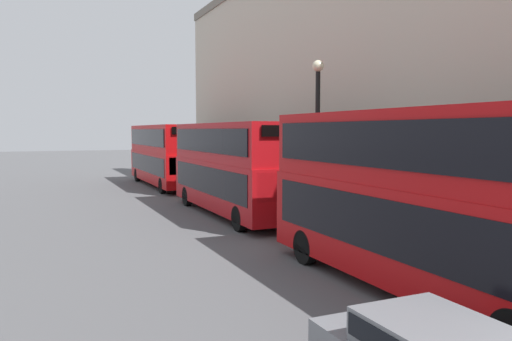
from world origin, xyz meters
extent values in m
cube|color=#B20C0F|center=(1.60, 6.30, 1.49)|extent=(2.55, 10.24, 2.28)
cube|color=#B20C0F|center=(1.60, 6.30, 3.51)|extent=(2.50, 10.04, 1.77)
cube|color=black|center=(1.60, 6.30, 1.76)|extent=(2.59, 9.42, 1.27)
cube|color=black|center=(1.60, 6.30, 3.60)|extent=(2.59, 9.42, 1.06)
cylinder|color=black|center=(0.48, 9.82, 0.50)|extent=(0.30, 1.00, 1.00)
cylinder|color=black|center=(2.73, 9.82, 0.50)|extent=(0.30, 1.00, 1.00)
cube|color=#A80F14|center=(1.60, 18.58, 1.43)|extent=(2.55, 10.38, 2.16)
cube|color=#A80F14|center=(1.60, 18.58, 3.37)|extent=(2.50, 10.17, 1.73)
cube|color=black|center=(1.60, 18.58, 1.69)|extent=(2.59, 9.55, 1.21)
cube|color=black|center=(1.60, 18.58, 3.46)|extent=(2.59, 9.55, 1.04)
cube|color=black|center=(1.60, 13.42, 1.86)|extent=(2.17, 0.06, 1.08)
cube|color=black|center=(1.60, 13.42, 3.89)|extent=(1.78, 0.06, 0.42)
cylinder|color=black|center=(0.48, 14.99, 0.50)|extent=(0.30, 1.00, 1.00)
cylinder|color=black|center=(2.73, 14.99, 0.50)|extent=(0.30, 1.00, 1.00)
cylinder|color=black|center=(0.48, 22.17, 0.50)|extent=(0.30, 1.00, 1.00)
cylinder|color=black|center=(2.73, 22.17, 0.50)|extent=(0.30, 1.00, 1.00)
cube|color=#B20C0F|center=(1.60, 31.74, 1.38)|extent=(2.55, 11.40, 2.07)
cube|color=#B20C0F|center=(1.60, 31.74, 3.35)|extent=(2.50, 11.17, 1.85)
cube|color=black|center=(1.60, 31.74, 1.63)|extent=(2.59, 10.49, 1.16)
cube|color=black|center=(1.60, 31.74, 3.44)|extent=(2.59, 10.49, 1.11)
cube|color=black|center=(1.60, 26.07, 1.80)|extent=(2.17, 0.06, 1.03)
cube|color=black|center=(1.60, 26.07, 3.90)|extent=(1.78, 0.06, 0.45)
cylinder|color=black|center=(0.48, 27.64, 0.50)|extent=(0.30, 1.00, 1.00)
cylinder|color=black|center=(2.73, 27.64, 0.50)|extent=(0.30, 1.00, 1.00)
cylinder|color=black|center=(0.48, 35.84, 0.50)|extent=(0.30, 1.00, 1.00)
cylinder|color=black|center=(2.73, 35.84, 0.50)|extent=(0.30, 1.00, 1.00)
cylinder|color=black|center=(3.22, 13.77, 3.06)|extent=(0.18, 0.18, 6.13)
sphere|color=beige|center=(3.22, 13.77, 6.35)|extent=(0.44, 0.44, 0.44)
camera|label=1|loc=(-6.71, -2.74, 3.91)|focal=35.00mm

